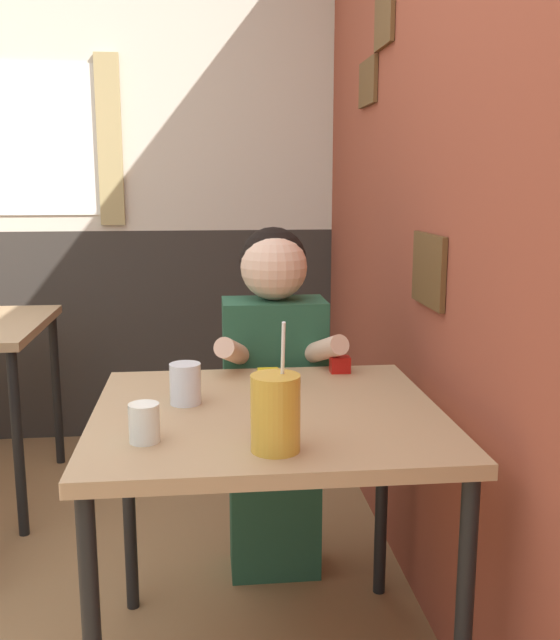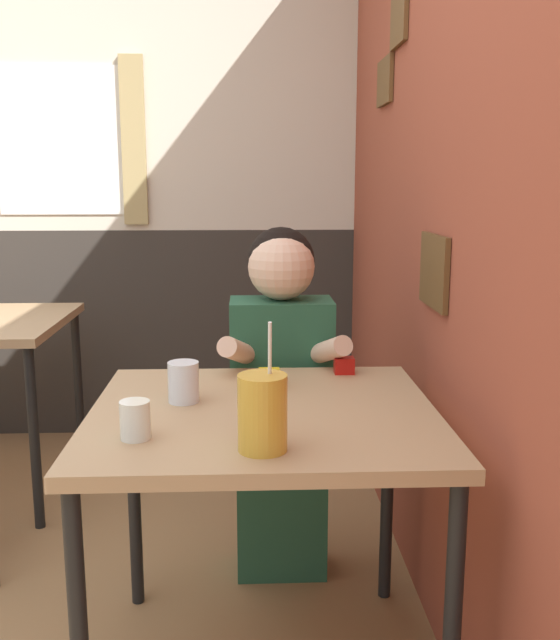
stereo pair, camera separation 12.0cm
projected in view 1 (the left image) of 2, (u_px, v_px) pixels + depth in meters
brick_wall_right at (399, 181)px, 2.56m from camera, size 0.08×4.37×2.70m
back_wall at (67, 180)px, 3.60m from camera, size 5.69×0.09×2.70m
main_table at (268, 438)px, 1.85m from camera, size 0.89×0.82×0.77m
person_seated at (274, 392)px, 2.41m from camera, size 0.42×0.42×1.21m
cocktail_pitcher at (275, 413)px, 1.54m from camera, size 0.11×0.11×0.29m
glass_near_pitcher at (185, 384)px, 1.87m from camera, size 0.08×0.08×0.11m
glass_center at (144, 423)px, 1.60m from camera, size 0.07×0.07×0.09m
condiment_ketchup at (340, 364)px, 2.19m from camera, size 0.06×0.04×0.05m
condiment_mustard at (268, 378)px, 2.04m from camera, size 0.06×0.04×0.05m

